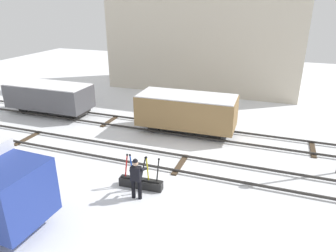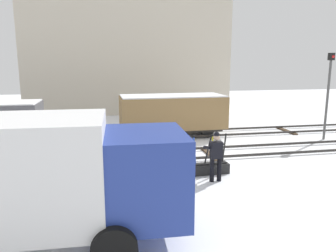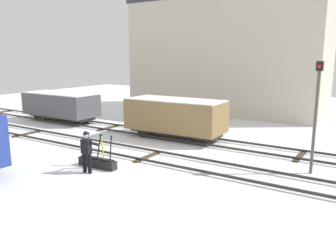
% 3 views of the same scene
% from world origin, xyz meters
% --- Properties ---
extents(ground_plane, '(60.00, 60.00, 0.00)m').
position_xyz_m(ground_plane, '(0.00, 0.00, 0.00)').
color(ground_plane, white).
extents(track_main_line, '(44.00, 1.94, 0.18)m').
position_xyz_m(track_main_line, '(0.00, 0.00, 0.11)').
color(track_main_line, '#2D2B28').
rests_on(track_main_line, ground_plane).
extents(track_siding_near, '(44.00, 1.94, 0.18)m').
position_xyz_m(track_siding_near, '(0.00, 3.82, 0.11)').
color(track_siding_near, '#2D2B28').
rests_on(track_siding_near, ground_plane).
extents(switch_lever_frame, '(1.82, 0.46, 1.45)m').
position_xyz_m(switch_lever_frame, '(-0.95, -2.27, 0.25)').
color(switch_lever_frame, black).
rests_on(switch_lever_frame, ground_plane).
extents(rail_worker, '(0.56, 0.65, 1.70)m').
position_xyz_m(rail_worker, '(-0.79, -2.98, 0.95)').
color(rail_worker, black).
rests_on(rail_worker, ground_plane).
extents(apartment_building, '(15.82, 5.83, 9.19)m').
position_xyz_m(apartment_building, '(-2.43, 14.31, 4.60)').
color(apartment_building, beige).
rests_on(apartment_building, ground_plane).
extents(freight_car_near_switch, '(5.53, 2.41, 2.22)m').
position_xyz_m(freight_car_near_switch, '(-0.86, 3.82, 1.29)').
color(freight_car_near_switch, '#2D2B28').
rests_on(freight_car_near_switch, ground_plane).
extents(freight_car_back_track, '(5.58, 2.27, 2.04)m').
position_xyz_m(freight_car_back_track, '(-10.30, 3.82, 1.20)').
color(freight_car_back_track, '#2D2B28').
rests_on(freight_car_back_track, ground_plane).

